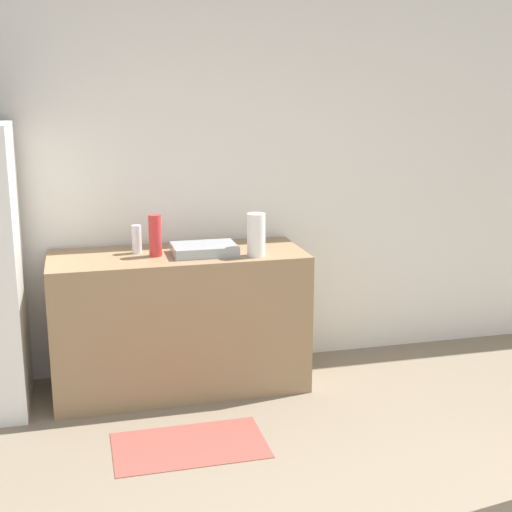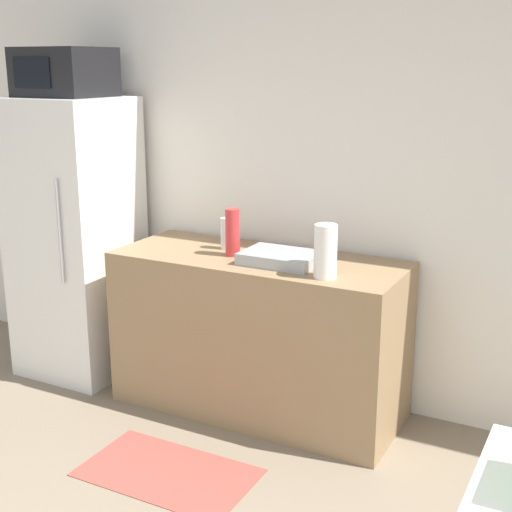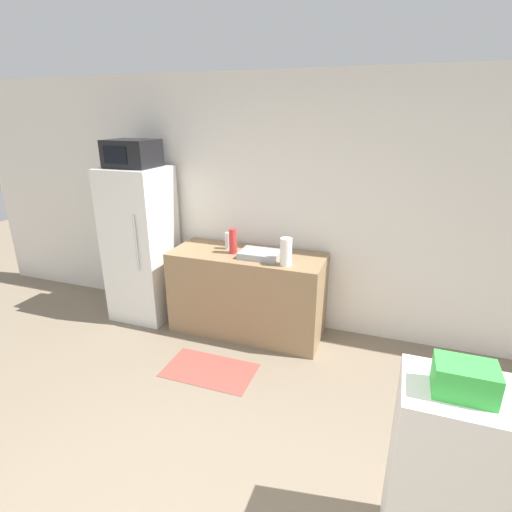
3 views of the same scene
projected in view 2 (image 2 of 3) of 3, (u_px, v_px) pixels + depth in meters
wall_back at (346, 174)px, 3.83m from camera, size 8.00×0.06×2.60m
refrigerator at (76, 238)px, 4.33m from camera, size 0.63×0.63×1.69m
microwave at (65, 72)px, 4.08m from camera, size 0.48×0.42×0.28m
counter at (258, 334)px, 3.90m from camera, size 1.57×0.62×0.88m
sink_basin at (281, 258)px, 3.66m from camera, size 0.39×0.28×0.06m
bottle_tall at (233, 232)px, 3.78m from camera, size 0.08×0.08×0.25m
bottle_short at (226, 233)px, 3.93m from camera, size 0.06×0.06×0.17m
paper_towel_roll at (326, 251)px, 3.39m from camera, size 0.11×0.11×0.26m
kitchen_rug at (168, 472)px, 3.37m from camera, size 0.82×0.48×0.01m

